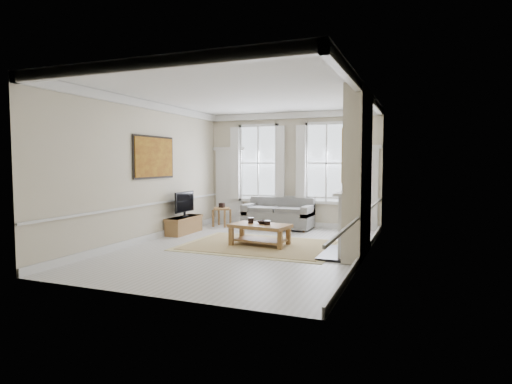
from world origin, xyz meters
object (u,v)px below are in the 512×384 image
at_px(side_table, 222,211).
at_px(tv_stand, 184,225).
at_px(sofa, 279,216).
at_px(coffee_table, 260,228).

distance_m(side_table, tv_stand, 1.58).
relative_size(sofa, coffee_table, 1.38).
height_order(sofa, coffee_table, sofa).
height_order(sofa, tv_stand, sofa).
distance_m(sofa, side_table, 1.73).
xyz_separation_m(sofa, tv_stand, (-2.10, -1.80, -0.14)).
distance_m(sofa, tv_stand, 2.76).
relative_size(sofa, tv_stand, 1.54).
distance_m(coffee_table, tv_stand, 2.66).
xyz_separation_m(sofa, side_table, (-1.71, -0.28, 0.09)).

